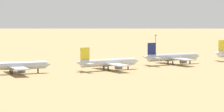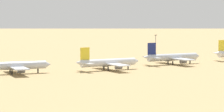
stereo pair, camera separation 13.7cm
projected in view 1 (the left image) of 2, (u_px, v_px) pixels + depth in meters
The scene contains 5 objects.
ground at pixel (120, 71), 269.02m from camera, with size 4000.00×4000.00×0.00m, color tan.
parked_jet_orange_2 at pixel (13, 66), 256.50m from camera, with size 35.76×30.56×11.87m.
parked_jet_yellow_3 at pixel (108, 63), 273.38m from camera, with size 35.53×29.93×11.73m.
parked_jet_navy_4 at pixel (172, 57), 303.98m from camera, with size 37.30×31.46×12.31m.
light_pole_west at pixel (156, 42), 392.32m from camera, with size 1.80×0.50×12.86m.
Camera 1 is at (-147.95, -223.03, 28.38)m, focal length 88.71 mm.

